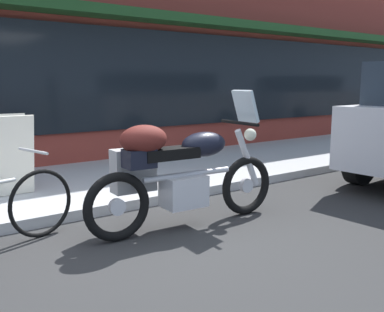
# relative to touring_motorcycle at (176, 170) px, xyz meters

# --- Properties ---
(ground_plane) EXTENTS (80.00, 80.00, 0.00)m
(ground_plane) POSITION_rel_touring_motorcycle_xyz_m (-0.49, -0.20, -0.61)
(ground_plane) COLOR #2E2E2E
(storefront_building) EXTENTS (22.71, 0.90, 5.91)m
(storefront_building) POSITION_rel_touring_motorcycle_xyz_m (6.86, 3.70, 2.29)
(storefront_building) COLOR maroon
(storefront_building) RESTS_ON ground_plane
(touring_motorcycle) EXTENTS (2.25, 0.74, 1.41)m
(touring_motorcycle) POSITION_rel_touring_motorcycle_xyz_m (0.00, 0.00, 0.00)
(touring_motorcycle) COLOR black
(touring_motorcycle) RESTS_ON ground_plane
(sandwich_board_sign) EXTENTS (0.55, 0.42, 0.98)m
(sandwich_board_sign) POSITION_rel_touring_motorcycle_xyz_m (-1.16, 1.93, 0.01)
(sandwich_board_sign) COLOR silver
(sandwich_board_sign) RESTS_ON sidewalk_curb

